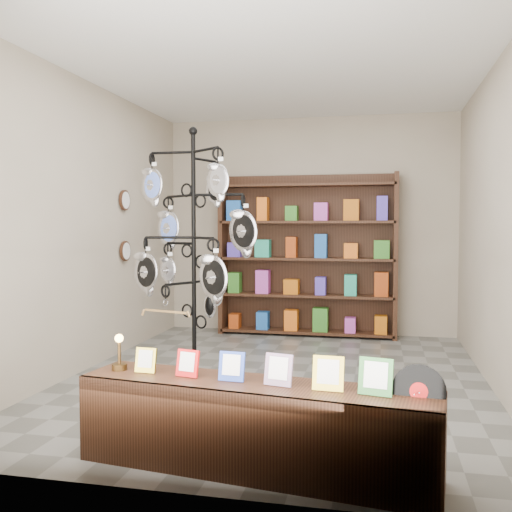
{
  "coord_description": "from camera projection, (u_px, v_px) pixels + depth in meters",
  "views": [
    {
      "loc": [
        0.99,
        -5.45,
        1.49
      ],
      "look_at": [
        0.01,
        -1.0,
        1.26
      ],
      "focal_mm": 40.0,
      "sensor_mm": 36.0,
      "label": 1
    }
  ],
  "objects": [
    {
      "name": "back_shelving",
      "position": [
        307.0,
        260.0,
        7.79
      ],
      "size": [
        2.42,
        0.36,
        2.2
      ],
      "color": "black",
      "rests_on": "ground"
    },
    {
      "name": "ground",
      "position": [
        277.0,
        378.0,
        5.6
      ],
      "size": [
        5.0,
        5.0,
        0.0
      ],
      "primitive_type": "plane",
      "color": "slate",
      "rests_on": "ground"
    },
    {
      "name": "display_tree",
      "position": [
        194.0,
        238.0,
        5.22
      ],
      "size": [
        1.29,
        1.28,
        2.4
      ],
      "rotation": [
        0.0,
        0.0,
        -0.34
      ],
      "color": "black",
      "rests_on": "ground"
    },
    {
      "name": "room_envelope",
      "position": [
        277.0,
        189.0,
        5.51
      ],
      "size": [
        5.0,
        5.0,
        5.0
      ],
      "color": "#AFA28D",
      "rests_on": "ground"
    },
    {
      "name": "front_shelf",
      "position": [
        255.0,
        427.0,
        3.47
      ],
      "size": [
        2.25,
        0.73,
        0.78
      ],
      "rotation": [
        0.0,
        0.0,
        -0.13
      ],
      "color": "black",
      "rests_on": "ground"
    },
    {
      "name": "wall_clocks",
      "position": [
        125.0,
        226.0,
        6.73
      ],
      "size": [
        0.03,
        0.24,
        0.84
      ],
      "color": "black",
      "rests_on": "ground"
    }
  ]
}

